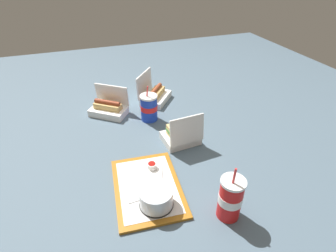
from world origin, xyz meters
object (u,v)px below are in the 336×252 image
(clamshell_sandwich_corner, at_px, (181,135))
(soda_cup_center, at_px, (230,198))
(soda_cup_left, at_px, (149,107))
(cake_container, at_px, (156,198))
(clamshell_hotdog_center, at_px, (109,108))
(clamshell_hotdog_right, at_px, (154,95))
(plastic_fork, at_px, (161,174))
(ketchup_cup, at_px, (152,165))
(food_tray, at_px, (147,187))

(clamshell_sandwich_corner, bearing_deg, soda_cup_center, -0.05)
(soda_cup_left, bearing_deg, cake_container, -13.45)
(clamshell_hotdog_center, xyz_separation_m, soda_cup_left, (0.13, 0.20, 0.04))
(clamshell_hotdog_right, bearing_deg, clamshell_hotdog_center, -77.00)
(clamshell_hotdog_right, bearing_deg, plastic_fork, -14.54)
(soda_cup_left, xyz_separation_m, soda_cup_center, (0.71, 0.09, 0.01))
(ketchup_cup, relative_size, clamshell_sandwich_corner, 0.22)
(ketchup_cup, bearing_deg, clamshell_hotdog_right, 162.19)
(clamshell_hotdog_center, distance_m, soda_cup_center, 0.90)
(plastic_fork, bearing_deg, clamshell_hotdog_center, -150.23)
(cake_container, xyz_separation_m, soda_cup_left, (-0.59, 0.14, 0.03))
(clamshell_hotdog_center, height_order, soda_cup_center, soda_cup_center)
(plastic_fork, xyz_separation_m, clamshell_sandwich_corner, (-0.20, 0.17, 0.03))
(food_tray, distance_m, clamshell_sandwich_corner, 0.34)
(clamshell_hotdog_center, xyz_separation_m, soda_cup_center, (0.85, 0.29, 0.05))
(soda_cup_left, relative_size, soda_cup_center, 0.91)
(cake_container, height_order, ketchup_cup, cake_container)
(cake_container, distance_m, clamshell_sandwich_corner, 0.41)
(soda_cup_center, bearing_deg, cake_container, -117.18)
(ketchup_cup, height_order, clamshell_hotdog_center, clamshell_hotdog_center)
(clamshell_hotdog_right, bearing_deg, ketchup_cup, -17.81)
(cake_container, distance_m, soda_cup_left, 0.61)
(clamshell_hotdog_center, xyz_separation_m, clamshell_sandwich_corner, (0.39, 0.29, 0.00))
(food_tray, xyz_separation_m, soda_cup_left, (-0.50, 0.15, 0.07))
(soda_cup_left, bearing_deg, food_tray, -16.78)
(ketchup_cup, bearing_deg, food_tray, -26.36)
(food_tray, bearing_deg, ketchup_cup, 153.64)
(cake_container, distance_m, soda_cup_center, 0.26)
(soda_cup_left, bearing_deg, soda_cup_center, 7.12)
(cake_container, distance_m, clamshell_hotdog_right, 0.83)
(clamshell_sandwich_corner, bearing_deg, plastic_fork, -40.52)
(food_tray, bearing_deg, clamshell_sandwich_corner, 135.10)
(cake_container, bearing_deg, clamshell_sandwich_corner, 145.59)
(ketchup_cup, distance_m, clamshell_hotdog_right, 0.63)
(food_tray, height_order, soda_cup_center, soda_cup_center)
(cake_container, relative_size, clamshell_hotdog_right, 0.51)
(food_tray, relative_size, cake_container, 3.06)
(ketchup_cup, xyz_separation_m, soda_cup_center, (0.31, 0.19, 0.06))
(clamshell_sandwich_corner, distance_m, soda_cup_left, 0.27)
(cake_container, relative_size, plastic_fork, 1.16)
(clamshell_sandwich_corner, relative_size, soda_cup_left, 0.86)
(ketchup_cup, relative_size, clamshell_hotdog_right, 0.16)
(clamshell_sandwich_corner, bearing_deg, clamshell_hotdog_right, 179.87)
(soda_cup_center, bearing_deg, clamshell_sandwich_corner, 179.95)
(clamshell_sandwich_corner, relative_size, soda_cup_center, 0.78)
(clamshell_hotdog_right, xyz_separation_m, soda_cup_center, (0.91, -0.00, 0.05))
(clamshell_hotdog_right, height_order, soda_cup_center, soda_cup_center)
(clamshell_hotdog_center, distance_m, clamshell_sandwich_corner, 0.49)
(food_tray, distance_m, clamshell_hotdog_right, 0.74)
(food_tray, distance_m, cake_container, 0.11)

